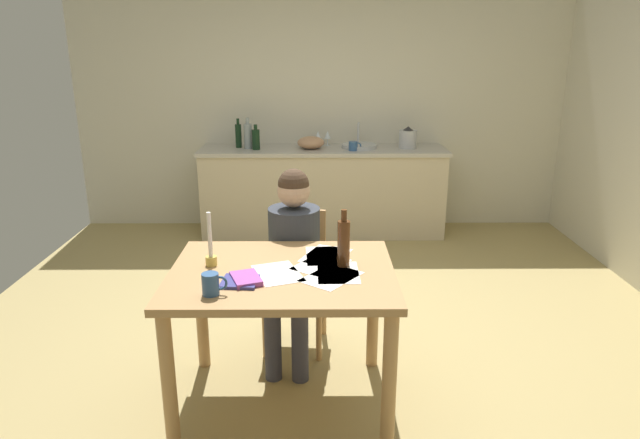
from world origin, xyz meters
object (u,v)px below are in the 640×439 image
object	(u,v)px
candlestick	(211,251)
bottle_oil	(238,135)
dining_table	(283,292)
sink_unit	(359,146)
coffee_mug	(211,284)
book_magazine	(246,279)
book_cookery	(240,282)
wine_bottle_on_table	(344,242)
bottle_vinegar	(248,136)
teacup_on_counter	(353,146)
chair_at_table	(296,272)
stovetop_kettle	(408,138)
wine_glass_near_sink	(328,135)
bottle_wine_red	(256,139)
mixing_bowl	(311,143)
person_seated	(293,254)
wine_glass_by_kettle	(318,135)

from	to	relation	value
candlestick	bottle_oil	distance (m)	2.99
dining_table	sink_unit	world-z (taller)	sink_unit
coffee_mug	book_magazine	bearing A→B (deg)	47.40
candlestick	book_cookery	bearing A→B (deg)	-52.41
wine_bottle_on_table	sink_unit	world-z (taller)	sink_unit
candlestick	sink_unit	bearing A→B (deg)	71.38
bottle_vinegar	teacup_on_counter	distance (m)	1.07
book_magazine	book_cookery	distance (m)	0.04
chair_at_table	stovetop_kettle	distance (m)	2.60
book_magazine	book_cookery	size ratio (longest dim) A/B	1.07
book_cookery	wine_glass_near_sink	distance (m)	3.37
book_cookery	sink_unit	distance (m)	3.28
book_magazine	wine_bottle_on_table	xyz separation A→B (m)	(0.49, 0.20, 0.12)
wine_bottle_on_table	teacup_on_counter	bearing A→B (deg)	85.33
coffee_mug	sink_unit	xyz separation A→B (m)	(0.93, 3.31, 0.08)
dining_table	bottle_oil	size ratio (longest dim) A/B	3.91
bottle_wine_red	bottle_oil	bearing A→B (deg)	147.11
bottle_wine_red	mixing_bowl	bearing A→B (deg)	5.48
book_magazine	teacup_on_counter	bearing A→B (deg)	56.42
candlestick	wine_glass_near_sink	distance (m)	3.17
stovetop_kettle	candlestick	bearing A→B (deg)	-116.80
candlestick	book_cookery	distance (m)	0.30
person_seated	wine_glass_by_kettle	size ratio (longest dim) A/B	7.76
coffee_mug	stovetop_kettle	size ratio (longest dim) A/B	0.54
coffee_mug	bottle_oil	bearing A→B (deg)	95.28
mixing_bowl	stovetop_kettle	world-z (taller)	stovetop_kettle
stovetop_kettle	wine_bottle_on_table	bearing A→B (deg)	-104.99
coffee_mug	book_cookery	size ratio (longest dim) A/B	0.69
book_cookery	candlestick	bearing A→B (deg)	132.35
person_seated	wine_bottle_on_table	xyz separation A→B (m)	(0.29, -0.49, 0.24)
sink_unit	chair_at_table	bearing A→B (deg)	-103.77
person_seated	teacup_on_counter	world-z (taller)	person_seated
book_magazine	sink_unit	size ratio (longest dim) A/B	0.51
bottle_vinegar	bottle_wine_red	size ratio (longest dim) A/B	1.24
person_seated	candlestick	xyz separation A→B (m)	(-0.41, -0.47, 0.20)
person_seated	mixing_bowl	size ratio (longest dim) A/B	4.34
book_cookery	stovetop_kettle	xyz separation A→B (m)	(1.31, 3.18, 0.20)
person_seated	stovetop_kettle	world-z (taller)	person_seated
book_magazine	wine_glass_near_sink	xyz separation A→B (m)	(0.46, 3.30, 0.20)
sink_unit	person_seated	bearing A→B (deg)	-103.27
dining_table	teacup_on_counter	bearing A→B (deg)	79.17
coffee_mug	bottle_vinegar	distance (m)	3.29
coffee_mug	bottle_oil	xyz separation A→B (m)	(-0.31, 3.35, 0.18)
candlestick	book_cookery	size ratio (longest dim) A/B	1.68
book_cookery	bottle_oil	size ratio (longest dim) A/B	0.59
chair_at_table	bottle_oil	xyz separation A→B (m)	(-0.66, 2.36, 0.53)
chair_at_table	wine_bottle_on_table	size ratio (longest dim) A/B	2.87
bottle_vinegar	book_cookery	bearing A→B (deg)	-84.26
book_cookery	stovetop_kettle	bearing A→B (deg)	72.40
stovetop_kettle	wine_glass_near_sink	xyz separation A→B (m)	(-0.81, 0.15, 0.01)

